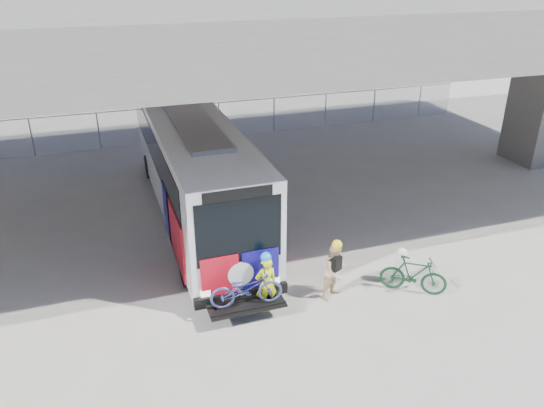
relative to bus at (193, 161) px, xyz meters
name	(u,v)px	position (x,y,z in m)	size (l,w,h in m)	color
ground	(278,248)	(2.00, -3.28, -2.11)	(160.00, 160.00, 0.00)	#9E9991
bus	(193,161)	(0.00, 0.00, 0.00)	(2.67, 12.96, 3.69)	silver
overpass	(239,23)	(2.00, 0.72, 4.44)	(40.00, 16.00, 7.95)	#605E59
chainlink_fence	(200,112)	(2.00, 8.72, -0.68)	(30.00, 0.06, 30.00)	gray
bollard	(401,264)	(4.66, -6.31, -1.49)	(0.30, 0.30, 1.16)	silver
cyclist_hivis	(266,283)	(0.61, -6.31, -1.25)	(0.60, 0.41, 1.78)	yellow
cyclist_tan	(336,270)	(2.61, -6.32, -1.27)	(0.98, 0.90, 1.78)	#D5B688
bike_parked	(413,275)	(4.77, -6.82, -1.55)	(0.52, 1.85, 1.11)	#123B21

